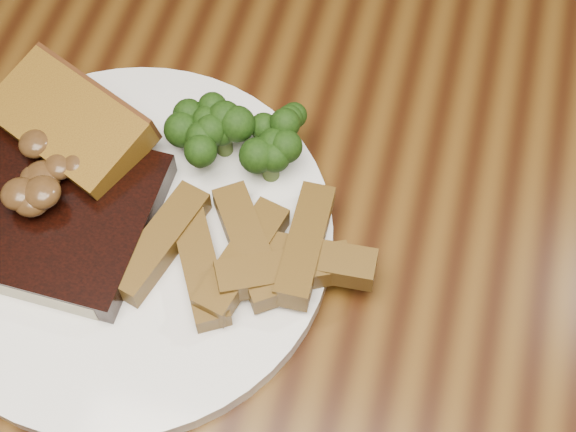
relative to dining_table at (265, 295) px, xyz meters
name	(u,v)px	position (x,y,z in m)	size (l,w,h in m)	color
dining_table	(265,295)	(0.00, 0.00, 0.00)	(1.60, 0.90, 0.75)	#4F310F
plate	(127,236)	(-0.10, -0.02, 0.10)	(0.30, 0.30, 0.01)	white
steak	(36,210)	(-0.16, -0.03, 0.12)	(0.17, 0.13, 0.02)	black
steak_bone	(3,283)	(-0.16, -0.08, 0.11)	(0.15, 0.01, 0.02)	#C0B794
mushroom_pile	(42,184)	(-0.15, -0.02, 0.14)	(0.07, 0.07, 0.03)	#503319
garlic_bread	(75,140)	(-0.16, 0.04, 0.12)	(0.12, 0.06, 0.03)	#886118
potato_wedges	(226,275)	(-0.01, -0.04, 0.12)	(0.12, 0.12, 0.02)	brown
broccoli_cluster	(236,142)	(-0.04, 0.06, 0.12)	(0.07, 0.07, 0.04)	#1D3C0D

